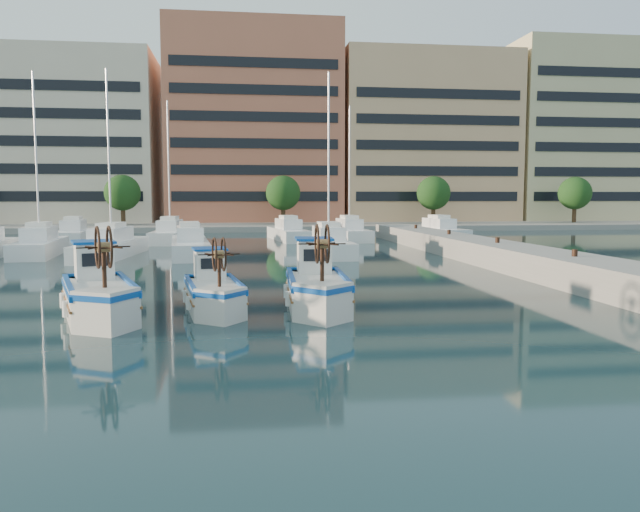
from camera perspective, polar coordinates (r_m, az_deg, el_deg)
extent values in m
plane|color=#17363C|center=(19.22, -3.68, -5.77)|extent=(300.00, 300.00, 0.00)
cube|color=gray|center=(30.52, 20.35, -0.80)|extent=(3.00, 60.00, 1.20)
cube|color=gray|center=(85.89, -6.69, 3.10)|extent=(180.00, 40.00, 0.60)
cube|color=beige|center=(86.90, -22.34, 9.89)|extent=(23.00, 14.00, 21.00)
cube|color=black|center=(80.17, -23.63, 10.25)|extent=(21.16, 0.12, 18.90)
cube|color=#C4694C|center=(84.36, -6.08, 11.77)|extent=(22.00, 14.00, 25.00)
cube|color=black|center=(77.41, -5.94, 12.35)|extent=(20.24, 0.12, 22.50)
cube|color=tan|center=(87.88, 9.36, 10.49)|extent=(23.00, 14.00, 22.00)
cube|color=black|center=(81.23, 10.82, 10.89)|extent=(21.16, 0.12, 19.80)
cube|color=#CABD8B|center=(97.11, 22.69, 10.25)|extent=(22.00, 14.00, 24.00)
cube|color=black|center=(91.14, 24.93, 10.51)|extent=(20.24, 0.12, 21.60)
cylinder|color=#3F2B19|center=(73.46, -17.55, 3.43)|extent=(0.50, 0.50, 3.00)
sphere|color=#204B1B|center=(73.43, -17.61, 5.54)|extent=(4.00, 4.00, 4.00)
cylinder|color=#3F2B19|center=(72.53, -3.38, 3.65)|extent=(0.50, 0.50, 3.00)
sphere|color=#204B1B|center=(72.50, -3.39, 5.78)|extent=(4.00, 4.00, 4.00)
cylinder|color=#3F2B19|center=(75.99, 10.32, 3.65)|extent=(0.50, 0.50, 3.00)
sphere|color=#204B1B|center=(75.96, 10.35, 5.69)|extent=(4.00, 4.00, 4.00)
cylinder|color=#3F2B19|center=(83.28, 22.21, 3.49)|extent=(0.50, 0.50, 3.00)
sphere|color=#204B1B|center=(83.25, 22.28, 5.34)|extent=(4.00, 4.00, 4.00)
cube|color=white|center=(43.45, -24.23, 0.68)|extent=(3.00, 8.59, 1.00)
cylinder|color=silver|center=(43.39, -24.51, 7.94)|extent=(0.12, 0.12, 11.00)
cube|color=white|center=(40.85, -18.51, 0.61)|extent=(3.13, 10.20, 1.00)
cylinder|color=silver|center=(40.79, -18.74, 8.33)|extent=(0.12, 0.12, 11.00)
cube|color=white|center=(40.75, -11.82, 0.76)|extent=(3.16, 10.28, 1.00)
cube|color=white|center=(39.91, 0.79, 0.78)|extent=(2.38, 8.32, 1.00)
cylinder|color=silver|center=(39.85, 0.80, 8.69)|extent=(0.12, 0.12, 11.00)
cube|color=white|center=(55.36, -21.58, 1.70)|extent=(2.85, 7.97, 1.00)
cube|color=white|center=(52.80, -13.54, 1.77)|extent=(2.65, 8.91, 1.00)
cylinder|color=silver|center=(52.75, -13.67, 7.74)|extent=(0.12, 0.12, 11.00)
cube|color=white|center=(53.97, -2.92, 1.99)|extent=(3.27, 9.35, 1.00)
cube|color=white|center=(54.40, 2.68, 2.01)|extent=(2.55, 9.23, 1.00)
cylinder|color=silver|center=(54.35, 2.71, 7.81)|extent=(0.12, 0.12, 11.00)
cube|color=white|center=(56.44, 10.80, 2.05)|extent=(3.23, 8.56, 1.00)
cube|color=silver|center=(20.44, -19.56, -3.85)|extent=(3.08, 4.70, 1.09)
cube|color=#0C45A1|center=(20.38, -19.59, -2.70)|extent=(3.17, 4.85, 0.17)
cube|color=blue|center=(20.39, -19.59, -2.89)|extent=(2.56, 4.17, 0.06)
cube|color=white|center=(21.53, -19.96, -0.42)|extent=(1.49, 1.62, 1.14)
cube|color=#0C45A1|center=(21.48, -20.02, 1.22)|extent=(1.68, 1.82, 0.08)
cylinder|color=#331E14|center=(18.45, -19.12, -1.22)|extent=(0.12, 0.12, 1.20)
cylinder|color=brown|center=(18.39, -19.19, 0.76)|extent=(0.40, 0.38, 0.29)
torus|color=#331E14|center=(18.38, -19.67, 0.74)|extent=(0.43, 1.18, 1.21)
torus|color=#331E14|center=(18.41, -18.71, 0.78)|extent=(0.43, 1.18, 1.21)
cube|color=silver|center=(20.72, -9.69, -3.70)|extent=(2.15, 3.94, 0.94)
cube|color=#0C45A1|center=(20.67, -9.71, -2.73)|extent=(2.21, 4.06, 0.14)
cube|color=blue|center=(20.68, -9.70, -2.88)|extent=(1.74, 3.52, 0.05)
cube|color=white|center=(21.65, -10.05, -0.76)|extent=(1.14, 1.29, 0.98)
cube|color=#0C45A1|center=(21.60, -10.07, 0.65)|extent=(1.30, 1.45, 0.07)
cylinder|color=#331E14|center=(19.00, -9.19, -1.51)|extent=(0.11, 0.11, 1.03)
cylinder|color=brown|center=(18.95, -9.22, 0.15)|extent=(0.32, 0.29, 0.25)
torus|color=#331E14|center=(18.93, -9.62, 0.14)|extent=(0.22, 1.04, 1.04)
torus|color=#331E14|center=(18.96, -8.82, 0.16)|extent=(0.22, 1.04, 1.04)
cube|color=silver|center=(20.81, -0.28, -3.38)|extent=(2.04, 4.40, 1.08)
cube|color=#0C45A1|center=(20.75, -0.28, -2.26)|extent=(2.10, 4.53, 0.16)
cube|color=blue|center=(20.76, -0.28, -2.44)|extent=(1.61, 3.95, 0.06)
cube|color=white|center=(21.90, -0.55, -0.03)|extent=(1.19, 1.39, 1.13)
cube|color=#0C45A1|center=(21.85, -0.55, 1.59)|extent=(1.35, 1.55, 0.08)
cylinder|color=#331E14|center=(18.83, 0.19, -0.82)|extent=(0.12, 0.12, 1.19)
cylinder|color=brown|center=(18.77, 0.19, 1.12)|extent=(0.34, 0.30, 0.29)
torus|color=#331E14|center=(18.76, -0.28, 1.11)|extent=(0.12, 1.21, 1.20)
torus|color=#331E14|center=(18.79, 0.66, 1.12)|extent=(0.12, 1.21, 1.20)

